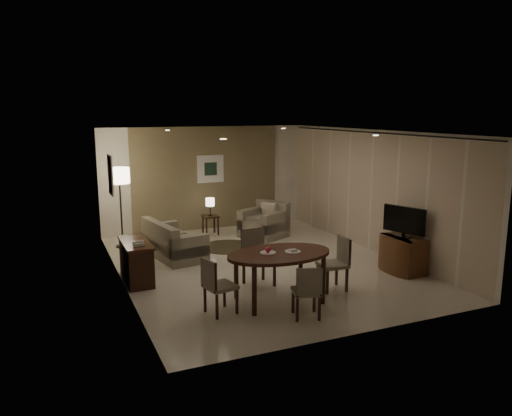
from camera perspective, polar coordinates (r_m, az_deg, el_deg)
name	(u,v)px	position (r m, az deg, el deg)	size (l,w,h in m)	color
room_shell	(252,197)	(10.33, -0.44, 1.29)	(5.50, 7.00, 2.70)	beige
taupe_accent	(207,178)	(13.19, -5.65, 3.39)	(3.96, 0.03, 2.70)	olive
curtain_wall	(371,193)	(11.30, 13.00, 1.70)	(0.08, 6.70, 2.58)	beige
curtain_rod	(374,133)	(11.17, 13.29, 8.39)	(0.03, 0.03, 6.80)	black
art_back_frame	(210,169)	(13.17, -5.22, 4.47)	(0.72, 0.03, 0.72)	silver
art_back_canvas	(211,169)	(13.16, -5.20, 4.47)	(0.34, 0.01, 0.34)	#1B3123
art_left_frame	(110,175)	(10.33, -16.30, 3.64)	(0.03, 0.60, 0.80)	silver
art_left_canvas	(111,175)	(10.33, -16.22, 3.65)	(0.01, 0.46, 0.64)	gray
downlight_nl	(223,139)	(7.63, -3.76, 7.87)	(0.10, 0.10, 0.01)	white
downlight_nr	(376,135)	(8.96, 13.53, 8.07)	(0.10, 0.10, 0.01)	white
downlight_fl	(167,130)	(11.09, -10.08, 8.73)	(0.10, 0.10, 0.01)	white
downlight_fr	(283,128)	(12.04, 3.15, 9.06)	(0.10, 0.10, 0.01)	white
console_desk	(136,261)	(9.50, -13.51, -5.95)	(0.48, 1.20, 0.75)	#472217
telephone	(138,243)	(9.10, -13.31, -3.92)	(0.20, 0.14, 0.09)	white
tv_cabinet	(403,254)	(10.19, 16.46, -5.09)	(0.48, 0.90, 0.70)	#5B311B
flat_tv	(404,221)	(10.02, 16.58, -1.42)	(0.06, 0.88, 0.60)	black
dining_table	(279,277)	(8.30, 2.66, -7.88)	(1.77, 1.11, 0.83)	#472217
chair_near	(306,291)	(7.71, 5.76, -9.38)	(0.41, 0.41, 0.84)	gray
chair_far	(259,258)	(8.99, 0.34, -5.73)	(0.49, 0.49, 1.02)	gray
chair_left	(221,285)	(7.83, -4.08, -8.82)	(0.43, 0.43, 0.90)	gray
chair_right	(332,264)	(8.88, 8.73, -6.34)	(0.45, 0.45, 0.94)	gray
plate_a	(268,253)	(8.14, 1.38, -5.13)	(0.26, 0.26, 0.02)	white
plate_b	(293,252)	(8.22, 4.22, -4.99)	(0.26, 0.26, 0.02)	white
fruit_apple	(268,250)	(8.12, 1.38, -4.77)	(0.09, 0.09, 0.09)	red
napkin	(293,250)	(8.21, 4.22, -4.83)	(0.12, 0.08, 0.03)	white
round_rug	(228,247)	(11.60, -3.20, -4.44)	(1.27, 1.27, 0.01)	#3F3A23
sofa	(174,239)	(10.88, -9.33, -3.51)	(0.84, 1.67, 0.79)	gray
armchair	(264,220)	(12.40, 0.87, -1.37)	(0.97, 0.92, 0.86)	gray
side_table	(210,225)	(12.73, -5.22, -1.95)	(0.38, 0.38, 0.49)	black
table_lamp	(210,206)	(12.63, -5.26, 0.24)	(0.22, 0.22, 0.50)	#FFEAC1
floor_lamp	(121,208)	(11.79, -15.19, 0.01)	(0.47, 0.47, 1.84)	#FFE5B7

